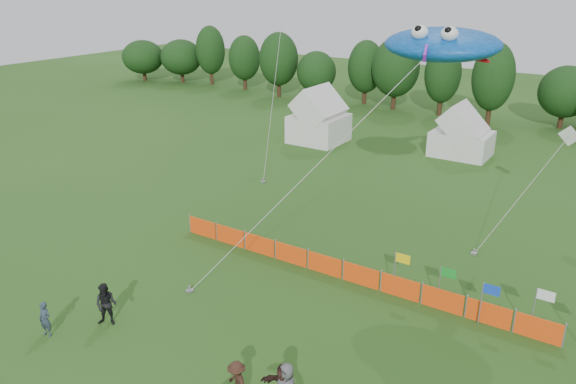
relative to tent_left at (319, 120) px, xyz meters
The scene contains 12 objects.
ground 31.92m from the tent_left, 67.69° to the right, with size 160.00×160.00×0.00m, color #234C16.
treeline 20.77m from the tent_left, 48.45° to the left, with size 104.57×8.78×8.36m.
tent_left is the anchor object (origin of this frame).
tent_right 12.30m from the tent_left, 13.09° to the left, with size 4.68×3.75×3.31m.
barrier_fence 24.67m from the tent_left, 56.99° to the right, with size 19.90×0.06×1.00m.
flag_row 29.61m from the tent_left, 44.06° to the right, with size 10.73×0.66×2.24m.
spectator_a 31.93m from the tent_left, 80.21° to the right, with size 0.56×0.37×1.55m, color #2B3748.
spectator_b 30.33m from the tent_left, 76.87° to the right, with size 0.93×0.73×1.92m, color black.
spectator_c 33.59m from the tent_left, 64.47° to the right, with size 1.12×0.64×1.73m, color #351F15.
stingray_kite 23.65m from the tent_left, 44.29° to the right, with size 10.71×17.46×11.90m.
small_kite_white 22.54m from the tent_left, 25.76° to the right, with size 3.64×6.69×6.15m.
small_kite_dark 7.80m from the tent_left, 94.91° to the right, with size 5.46×10.80×13.73m.
Camera 1 is at (12.36, -12.87, 13.87)m, focal length 35.00 mm.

